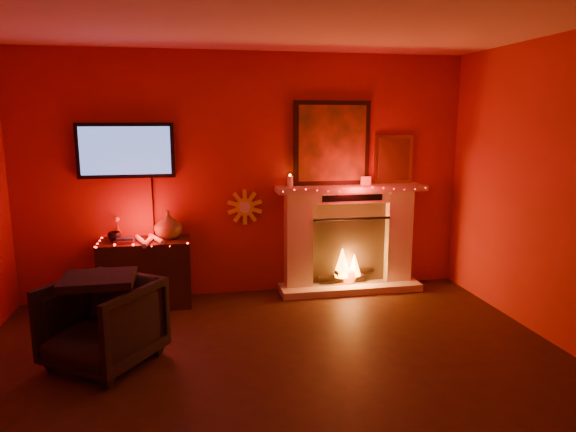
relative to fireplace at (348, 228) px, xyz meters
name	(u,v)px	position (x,y,z in m)	size (l,w,h in m)	color
room	(292,217)	(-1.14, -2.39, 0.63)	(5.00, 5.00, 5.00)	black
fireplace	(348,228)	(0.00, 0.00, 0.00)	(1.72, 0.40, 2.18)	beige
tv	(126,151)	(-2.44, 0.06, 0.92)	(1.00, 0.07, 1.24)	black
sunburst_clock	(245,207)	(-1.19, 0.09, 0.28)	(0.40, 0.03, 0.40)	yellow
console_table	(147,268)	(-2.27, -0.13, -0.32)	(0.94, 0.60, 1.02)	black
armchair	(103,323)	(-2.52, -1.47, -0.37)	(0.76, 0.78, 0.71)	black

